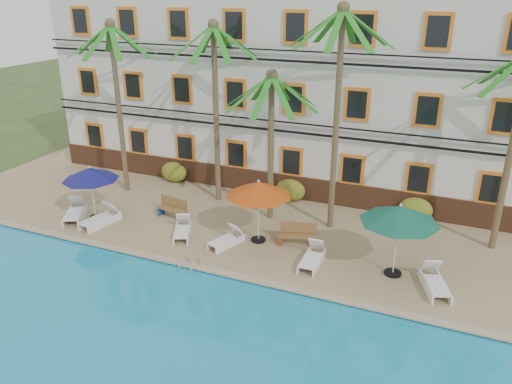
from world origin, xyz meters
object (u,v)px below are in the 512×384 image
at_px(lounger_b, 101,218).
at_px(lounger_a, 75,212).
at_px(pool_ladder, 190,267).
at_px(bench_right, 297,234).
at_px(umbrella_red, 259,189).
at_px(umbrella_green, 400,214).
at_px(umbrella_blue, 90,174).
at_px(lounger_e, 312,257).
at_px(palm_c, 271,125).
at_px(palm_a, 117,86).
at_px(palm_b, 215,90).
at_px(lounger_c, 182,230).
at_px(lounger_f, 435,282).
at_px(bench_left, 173,208).
at_px(palm_d, 338,94).
at_px(lounger_d, 227,239).

bearing_deg(lounger_b, lounger_a, 177.64).
bearing_deg(pool_ladder, bench_right, 47.08).
bearing_deg(umbrella_red, umbrella_green, -5.17).
relative_size(umbrella_blue, pool_ladder, 3.38).
relative_size(lounger_b, lounger_e, 1.10).
distance_m(palm_c, lounger_b, 8.65).
xyz_separation_m(palm_a, lounger_e, (11.14, -3.53, -5.14)).
relative_size(palm_b, umbrella_blue, 3.41).
relative_size(palm_a, umbrella_green, 2.99).
bearing_deg(lounger_c, lounger_f, -0.74).
height_order(palm_b, bench_left, palm_b).
bearing_deg(umbrella_red, umbrella_blue, -173.86).
bearing_deg(umbrella_red, lounger_a, -171.85).
relative_size(lounger_e, pool_ladder, 2.49).
height_order(umbrella_red, lounger_a, umbrella_red).
bearing_deg(pool_ladder, lounger_a, 165.73).
xyz_separation_m(palm_c, palm_d, (2.80, 0.15, 1.52)).
bearing_deg(umbrella_blue, palm_b, 44.19).
relative_size(lounger_b, lounger_d, 1.15).
bearing_deg(lounger_b, umbrella_blue, 145.76).
xyz_separation_m(palm_b, umbrella_green, (9.13, -3.79, -3.02)).
distance_m(lounger_b, bench_left, 3.22).
bearing_deg(lounger_d, umbrella_red, 38.54).
bearing_deg(lounger_d, lounger_f, -0.73).
bearing_deg(palm_a, umbrella_blue, -77.67).
relative_size(palm_b, lounger_a, 4.06).
relative_size(palm_c, lounger_e, 3.65).
relative_size(umbrella_red, lounger_b, 1.33).
height_order(lounger_d, pool_ladder, lounger_d).
xyz_separation_m(umbrella_green, pool_ladder, (-7.17, -2.52, -2.43)).
bearing_deg(umbrella_green, palm_d, 136.79).
relative_size(palm_a, bench_left, 5.49).
relative_size(palm_c, bench_right, 4.29).
xyz_separation_m(palm_a, pool_ladder, (6.94, -5.59, -5.42)).
xyz_separation_m(lounger_d, bench_left, (-3.45, 1.46, 0.21)).
distance_m(palm_d, bench_left, 8.99).
relative_size(palm_c, lounger_b, 3.30).
bearing_deg(lounger_e, lounger_f, 0.13).
xyz_separation_m(umbrella_red, lounger_e, (2.63, -0.96, -2.05)).
relative_size(lounger_f, bench_right, 1.29).
relative_size(bench_right, pool_ladder, 2.11).
relative_size(palm_c, palm_d, 0.72).
height_order(umbrella_blue, umbrella_red, umbrella_red).
distance_m(lounger_b, lounger_d, 6.05).
distance_m(palm_b, lounger_c, 6.62).
relative_size(umbrella_blue, lounger_e, 1.36).
relative_size(palm_d, bench_right, 5.96).
xyz_separation_m(umbrella_green, lounger_c, (-8.78, -0.31, -2.16)).
distance_m(umbrella_red, lounger_f, 7.42).
distance_m(palm_b, bench_right, 7.71).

